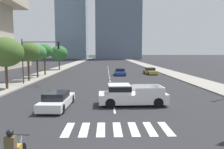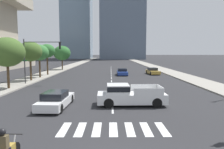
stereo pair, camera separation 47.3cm
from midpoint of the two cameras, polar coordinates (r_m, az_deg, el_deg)
sidewalk_east at (r=39.11m, az=17.65°, el=-0.49°), size 4.00×260.00×0.15m
sidewalk_west at (r=38.86m, az=-19.90°, el=-0.61°), size 4.00×260.00×0.15m
crosswalk_near at (r=12.19m, az=0.28°, el=-14.24°), size 5.85×2.25×0.01m
lane_divider_center at (r=39.66m, az=-1.10°, el=-0.24°), size 0.14×50.00×0.01m
pickup_truck at (r=17.33m, az=3.80°, el=-5.42°), size 5.44×2.26×1.67m
sedan_gold_0 at (r=42.66m, az=9.79°, el=0.88°), size 2.09×4.86×1.27m
sedan_white_1 at (r=17.09m, az=-15.11°, el=-6.58°), size 2.03×4.83×1.24m
sedan_blue_2 at (r=40.20m, az=1.80°, el=0.63°), size 1.94×4.36×1.20m
traffic_signal_far at (r=29.57m, az=-19.70°, el=5.43°), size 5.19×0.28×5.80m
street_tree_nearest at (r=26.83m, az=-26.83°, el=5.30°), size 3.88×3.88×5.75m
street_tree_second at (r=33.27m, az=-21.74°, el=5.64°), size 3.39×3.39×5.63m
street_tree_third at (r=37.07m, az=-19.61°, el=5.47°), size 3.05×3.05×5.35m
street_tree_fourth at (r=41.22m, az=-17.77°, el=5.94°), size 2.91×2.91×5.59m
street_tree_fifth at (r=53.02m, az=-14.11°, el=5.52°), size 4.06×4.06×5.67m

